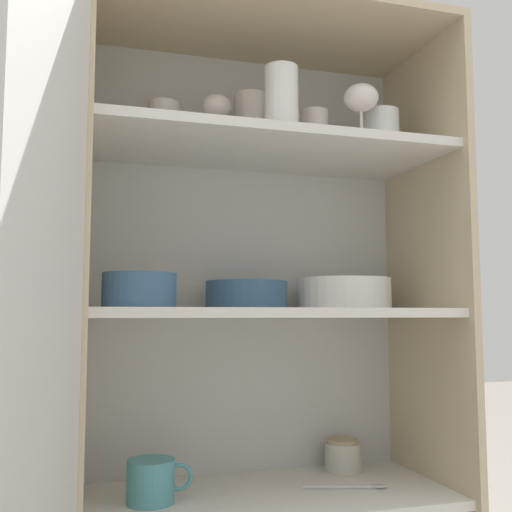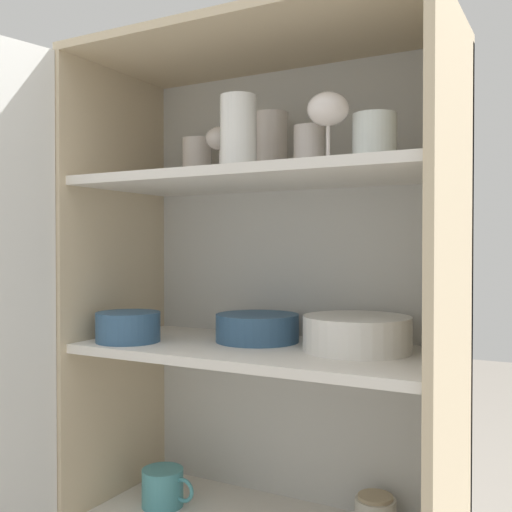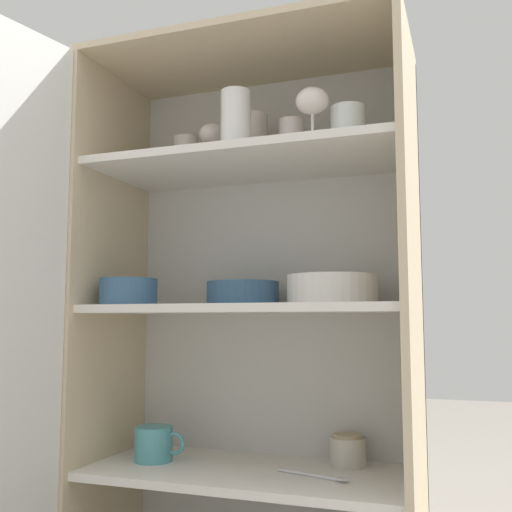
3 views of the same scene
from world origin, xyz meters
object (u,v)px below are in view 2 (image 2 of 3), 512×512
object	(u,v)px
mixing_bowl_large	(257,326)
coffee_mug_primary	(163,487)
serving_bowl_small	(128,325)
plate_stack_white	(357,334)

from	to	relation	value
mixing_bowl_large	coffee_mug_primary	bearing A→B (deg)	-163.69
serving_bowl_small	coffee_mug_primary	distance (m)	0.40
mixing_bowl_large	serving_bowl_small	size ratio (longest dim) A/B	1.30
mixing_bowl_large	coffee_mug_primary	size ratio (longest dim) A/B	1.38
plate_stack_white	mixing_bowl_large	bearing A→B (deg)	177.27
plate_stack_white	serving_bowl_small	bearing A→B (deg)	-165.37
mixing_bowl_large	serving_bowl_small	world-z (taller)	serving_bowl_small
coffee_mug_primary	plate_stack_white	bearing A→B (deg)	6.52
plate_stack_white	serving_bowl_small	world-z (taller)	plate_stack_white
serving_bowl_small	coffee_mug_primary	size ratio (longest dim) A/B	1.06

